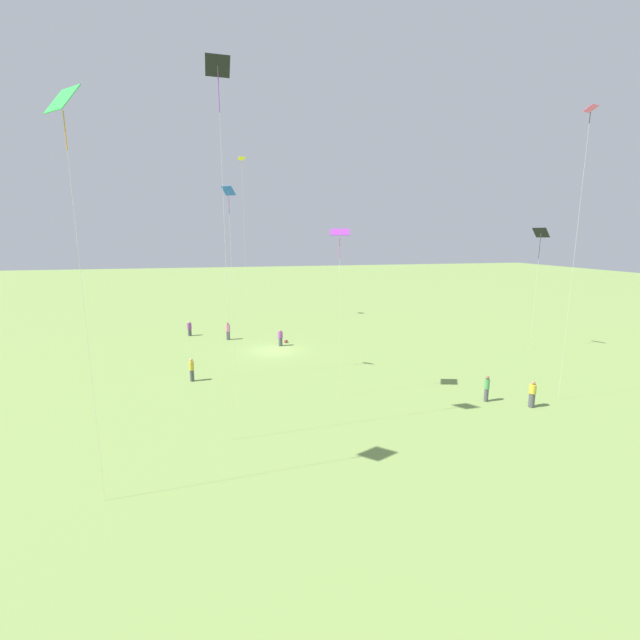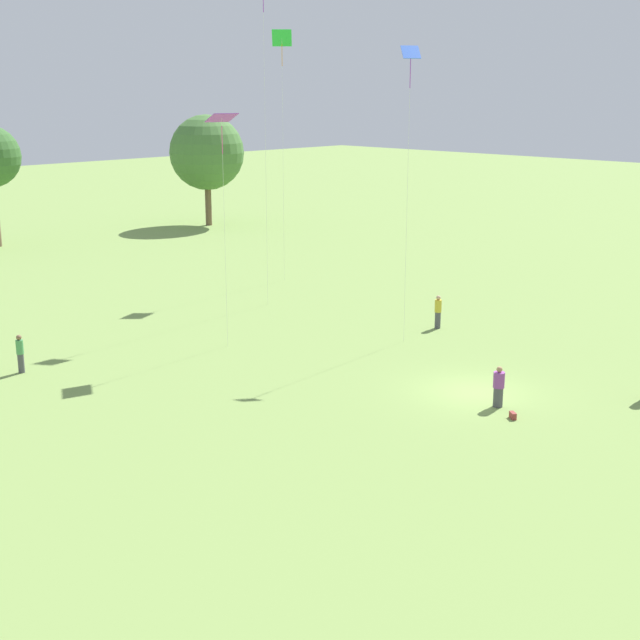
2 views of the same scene
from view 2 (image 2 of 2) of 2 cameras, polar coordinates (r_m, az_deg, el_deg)
The scene contains 9 objects.
ground_plane at distance 38.34m, azimuth 9.87°, elevation -4.58°, with size 240.00×240.00×0.00m, color #7A994C.
tree_2 at distance 84.15m, azimuth -7.26°, elevation 10.58°, with size 6.88×6.88×10.19m.
person_0 at distance 36.57m, azimuth 11.36°, elevation -4.24°, with size 0.60×0.60×1.70m.
person_3 at distance 47.92m, azimuth 7.56°, elevation 0.52°, with size 0.52×0.52×1.80m.
person_5 at distance 42.28m, azimuth -18.64°, elevation -2.04°, with size 0.40×0.40×1.77m.
kite_0 at distance 58.50m, azimuth -2.45°, elevation 17.13°, with size 1.41×1.41×16.02m.
kite_4 at distance 42.97m, azimuth -6.31°, elevation 12.40°, with size 1.53×1.49×11.35m.
kite_6 at distance 43.71m, azimuth 5.81°, elevation 15.72°, with size 1.07×1.02×14.41m.
picnic_bag_0 at distance 35.61m, azimuth 12.24°, elevation -5.99°, with size 0.37×0.42×0.26m.
Camera 2 is at (-30.05, -20.30, 12.45)m, focal length 50.00 mm.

